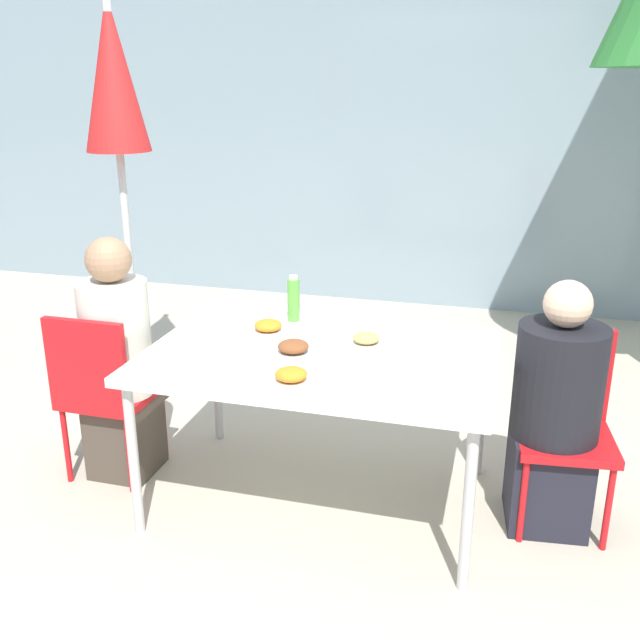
# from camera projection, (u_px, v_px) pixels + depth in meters

# --- Properties ---
(ground_plane) EXTENTS (24.00, 24.00, 0.00)m
(ground_plane) POSITION_uv_depth(u_px,v_px,m) (320.00, 500.00, 3.34)
(ground_plane) COLOR #B2A893
(building_facade) EXTENTS (10.00, 0.20, 3.00)m
(building_facade) POSITION_uv_depth(u_px,v_px,m) (426.00, 126.00, 5.84)
(building_facade) COLOR gray
(building_facade) RESTS_ON ground
(dining_table) EXTENTS (1.51, 1.00, 0.74)m
(dining_table) POSITION_uv_depth(u_px,v_px,m) (320.00, 363.00, 3.11)
(dining_table) COLOR white
(dining_table) RESTS_ON ground
(chair_left) EXTENTS (0.40, 0.40, 0.85)m
(chair_left) POSITION_uv_depth(u_px,v_px,m) (102.00, 385.00, 3.37)
(chair_left) COLOR red
(chair_left) RESTS_ON ground
(person_left) EXTENTS (0.33, 0.33, 1.19)m
(person_left) POSITION_uv_depth(u_px,v_px,m) (119.00, 365.00, 3.41)
(person_left) COLOR #473D33
(person_left) RESTS_ON ground
(chair_right) EXTENTS (0.44, 0.44, 0.85)m
(chair_right) POSITION_uv_depth(u_px,v_px,m) (563.00, 413.00, 3.09)
(chair_right) COLOR red
(chair_right) RESTS_ON ground
(person_right) EXTENTS (0.37, 0.37, 1.11)m
(person_right) POSITION_uv_depth(u_px,v_px,m) (555.00, 416.00, 3.01)
(person_right) COLOR black
(person_right) RESTS_ON ground
(closed_umbrella) EXTENTS (0.36, 0.36, 2.30)m
(closed_umbrella) POSITION_uv_depth(u_px,v_px,m) (115.00, 100.00, 3.87)
(closed_umbrella) COLOR #333333
(closed_umbrella) RESTS_ON ground
(plate_0) EXTENTS (0.23, 0.23, 0.06)m
(plate_0) POSITION_uv_depth(u_px,v_px,m) (291.00, 378.00, 2.78)
(plate_0) COLOR white
(plate_0) RESTS_ON dining_table
(plate_1) EXTENTS (0.22, 0.22, 0.06)m
(plate_1) POSITION_uv_depth(u_px,v_px,m) (366.00, 341.00, 3.17)
(plate_1) COLOR white
(plate_1) RESTS_ON dining_table
(plate_2) EXTENTS (0.23, 0.23, 0.07)m
(plate_2) POSITION_uv_depth(u_px,v_px,m) (268.00, 328.00, 3.32)
(plate_2) COLOR white
(plate_2) RESTS_ON dining_table
(plate_3) EXTENTS (0.24, 0.24, 0.07)m
(plate_3) POSITION_uv_depth(u_px,v_px,m) (293.00, 350.00, 3.06)
(plate_3) COLOR white
(plate_3) RESTS_ON dining_table
(bottle) EXTENTS (0.06, 0.06, 0.23)m
(bottle) POSITION_uv_depth(u_px,v_px,m) (294.00, 299.00, 3.47)
(bottle) COLOR #51A338
(bottle) RESTS_ON dining_table
(drinking_cup) EXTENTS (0.08, 0.08, 0.08)m
(drinking_cup) POSITION_uv_depth(u_px,v_px,m) (187.00, 338.00, 3.15)
(drinking_cup) COLOR silver
(drinking_cup) RESTS_ON dining_table
(salad_bowl) EXTENTS (0.18, 0.18, 0.05)m
(salad_bowl) POSITION_uv_depth(u_px,v_px,m) (228.00, 353.00, 3.03)
(salad_bowl) COLOR white
(salad_bowl) RESTS_ON dining_table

